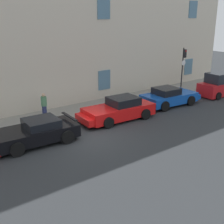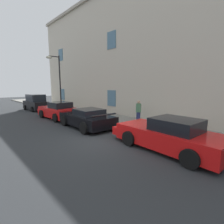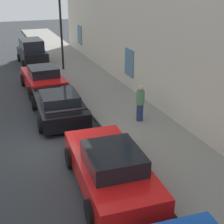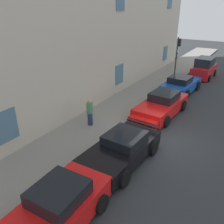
{
  "view_description": "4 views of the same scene",
  "coord_description": "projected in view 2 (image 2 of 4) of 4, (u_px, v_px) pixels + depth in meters",
  "views": [
    {
      "loc": [
        -7.98,
        -12.88,
        6.48
      ],
      "look_at": [
        2.29,
        0.82,
        0.76
      ],
      "focal_mm": 47.24,
      "sensor_mm": 36.0,
      "label": 1
    },
    {
      "loc": [
        6.5,
        -5.29,
        2.75
      ],
      "look_at": [
        -0.66,
        1.42,
        1.2
      ],
      "focal_mm": 26.47,
      "sensor_mm": 36.0,
      "label": 2
    },
    {
      "loc": [
        10.86,
        -1.71,
        5.92
      ],
      "look_at": [
        0.79,
        2.18,
        1.4
      ],
      "focal_mm": 51.47,
      "sensor_mm": 36.0,
      "label": 3
    },
    {
      "loc": [
        -10.4,
        -3.46,
        6.56
      ],
      "look_at": [
        -0.34,
        2.79,
        1.12
      ],
      "focal_mm": 37.89,
      "sensor_mm": 36.0,
      "label": 4
    }
  ],
  "objects": [
    {
      "name": "sportscar_yellow_flank",
      "position": [
        85.0,
        118.0,
        11.2
      ],
      "size": [
        4.71,
        2.35,
        1.27
      ],
      "color": "black",
      "rests_on": "ground"
    },
    {
      "name": "sportscar_white_middle",
      "position": [
        165.0,
        135.0,
        7.27
      ],
      "size": [
        5.09,
        2.34,
        1.42
      ],
      "color": "red",
      "rests_on": "ground"
    },
    {
      "name": "sportscar_red_lead",
      "position": [
        58.0,
        111.0,
        14.21
      ],
      "size": [
        4.55,
        2.21,
        1.43
      ],
      "color": "red",
      "rests_on": "ground"
    },
    {
      "name": "hatchback_parked",
      "position": [
        36.0,
        103.0,
        18.95
      ],
      "size": [
        3.75,
        1.99,
        1.8
      ],
      "color": "black",
      "rests_on": "ground"
    },
    {
      "name": "sidewalk",
      "position": [
        145.0,
        126.0,
        11.29
      ],
      "size": [
        60.0,
        3.16,
        0.14
      ],
      "primitive_type": "cube",
      "color": "gray",
      "rests_on": "ground"
    },
    {
      "name": "street_lamp",
      "position": [
        56.0,
        73.0,
        17.18
      ],
      "size": [
        0.44,
        1.42,
        5.74
      ],
      "color": "black",
      "rests_on": "sidewalk"
    },
    {
      "name": "ground_plane",
      "position": [
        101.0,
        139.0,
        8.68
      ],
      "size": [
        80.0,
        80.0,
        0.0
      ],
      "primitive_type": "plane",
      "color": "#2B2D30"
    },
    {
      "name": "building_facade",
      "position": [
        172.0,
        45.0,
        12.52
      ],
      "size": [
        37.51,
        3.63,
        11.61
      ],
      "color": "beige",
      "rests_on": "ground"
    },
    {
      "name": "pedestrian_admiring",
      "position": [
        138.0,
        111.0,
        11.78
      ],
      "size": [
        0.51,
        0.51,
        1.6
      ],
      "color": "navy",
      "rests_on": "sidewalk"
    }
  ]
}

